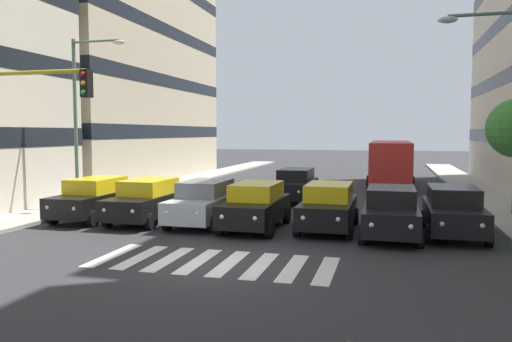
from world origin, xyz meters
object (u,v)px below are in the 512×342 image
at_px(car_0, 453,211).
at_px(street_lamp_right, 83,107).
at_px(car_6, 95,198).
at_px(car_row2_0, 295,185).
at_px(car_1, 391,212).
at_px(car_3, 256,205).
at_px(car_4, 205,202).
at_px(bus_behind_traffic, 391,159).
at_px(car_2, 328,206).
at_px(car_5, 147,200).

distance_m(car_0, street_lamp_right, 16.21).
xyz_separation_m(car_0, car_6, (14.03, 0.27, 0.00)).
relative_size(car_0, car_row2_0, 1.00).
relative_size(car_1, car_row2_0, 1.00).
bearing_deg(car_3, car_0, -175.63).
relative_size(car_3, car_6, 1.00).
relative_size(car_3, car_4, 1.00).
xyz_separation_m(car_3, car_6, (7.03, -0.27, 0.00)).
bearing_deg(car_0, bus_behind_traffic, -82.66).
bearing_deg(car_2, car_0, -179.52).
bearing_deg(car_3, car_5, -3.24).
bearing_deg(street_lamp_right, car_row2_0, -147.44).
relative_size(car_3, car_row2_0, 1.00).
xyz_separation_m(car_1, car_3, (4.90, -0.21, 0.00)).
height_order(car_6, street_lamp_right, street_lamp_right).
bearing_deg(car_1, car_4, -4.38).
bearing_deg(bus_behind_traffic, car_6, 54.23).
bearing_deg(car_row2_0, car_6, 45.89).
xyz_separation_m(car_0, car_5, (11.61, 0.27, 0.00)).
bearing_deg(car_4, car_1, 175.62).
xyz_separation_m(car_0, street_lamp_right, (15.67, -1.49, 3.88)).
xyz_separation_m(car_3, car_row2_0, (-0.10, -7.62, 0.00)).
height_order(car_1, car_5, same).
bearing_deg(bus_behind_traffic, street_lamp_right, 47.49).
bearing_deg(car_3, car_6, -2.17).
xyz_separation_m(car_2, car_6, (9.69, 0.23, 0.00)).
distance_m(car_4, street_lamp_right, 7.76).
distance_m(car_4, car_5, 2.44).
height_order(car_3, car_6, same).
relative_size(car_2, street_lamp_right, 0.58).
height_order(car_0, bus_behind_traffic, bus_behind_traffic).
relative_size(car_0, bus_behind_traffic, 0.42).
bearing_deg(bus_behind_traffic, car_3, 73.77).
xyz_separation_m(car_2, car_4, (4.84, 0.16, 0.00)).
xyz_separation_m(car_row2_0, street_lamp_right, (8.77, 5.60, 3.88)).
bearing_deg(car_1, bus_behind_traffic, -90.00).
height_order(car_2, car_3, same).
bearing_deg(car_2, car_6, 1.37).
bearing_deg(car_row2_0, car_4, 72.70).
bearing_deg(bus_behind_traffic, car_row2_0, 62.45).
xyz_separation_m(car_5, bus_behind_traffic, (-9.51, -16.57, 0.97)).
xyz_separation_m(car_6, bus_behind_traffic, (-11.93, -16.56, 0.97)).
distance_m(car_0, car_3, 7.02).
height_order(car_4, car_5, same).
distance_m(car_1, car_2, 2.34).
relative_size(car_1, car_5, 1.00).
bearing_deg(car_row2_0, car_5, 57.39).
relative_size(car_5, bus_behind_traffic, 0.42).
height_order(car_4, street_lamp_right, street_lamp_right).
distance_m(car_6, car_row2_0, 10.24).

